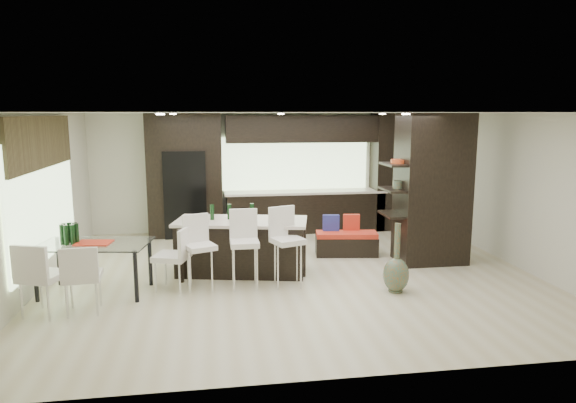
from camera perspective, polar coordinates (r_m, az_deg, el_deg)
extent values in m
plane|color=beige|center=(8.78, 0.59, -8.08)|extent=(8.00, 8.00, 0.00)
cube|color=beige|center=(11.90, -2.10, 3.29)|extent=(8.00, 0.02, 2.70)
cube|color=beige|center=(8.77, -26.16, -0.03)|extent=(0.02, 7.00, 2.70)
cube|color=beige|center=(9.92, 24.08, 1.15)|extent=(0.02, 7.00, 2.70)
cube|color=white|center=(8.36, 0.63, 9.83)|extent=(8.00, 7.00, 0.02)
cube|color=#B2D199|center=(8.94, -25.53, 0.19)|extent=(0.04, 3.20, 1.90)
cube|color=#B2D199|center=(11.92, 0.79, 4.27)|extent=(3.40, 0.04, 1.20)
cube|color=brown|center=(8.85, -25.77, 5.95)|extent=(0.08, 3.00, 0.80)
cube|color=white|center=(8.60, 0.35, 9.70)|extent=(4.00, 3.00, 0.02)
cube|color=black|center=(11.64, 0.54, 3.15)|extent=(6.80, 0.68, 2.70)
cube|color=black|center=(11.51, -11.30, 0.88)|extent=(0.90, 0.68, 1.90)
cube|color=black|center=(9.60, 15.73, 1.37)|extent=(1.20, 0.80, 2.70)
cube|color=black|center=(8.79, -5.18, -4.99)|extent=(2.34, 1.38, 0.91)
cube|color=silver|center=(8.02, -9.68, -6.45)|extent=(0.54, 0.54, 0.94)
cube|color=silver|center=(8.02, -4.84, -6.17)|extent=(0.44, 0.44, 0.98)
cube|color=silver|center=(8.08, -0.04, -5.94)|extent=(0.57, 0.57, 1.00)
cube|color=black|center=(9.93, 6.51, -4.67)|extent=(1.23, 0.61, 0.45)
cube|color=white|center=(8.31, -20.61, -6.97)|extent=(1.73, 1.15, 0.77)
cube|color=silver|center=(7.57, -21.83, -8.21)|extent=(0.52, 0.52, 0.89)
cube|color=silver|center=(7.68, -25.55, -8.01)|extent=(0.65, 0.65, 0.94)
cube|color=silver|center=(8.13, -12.79, -6.47)|extent=(0.61, 0.61, 0.90)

